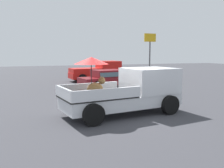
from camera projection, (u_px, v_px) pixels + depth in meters
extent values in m
plane|color=#38383D|center=(122.00, 114.00, 10.39)|extent=(80.00, 80.00, 0.00)
cylinder|color=black|center=(143.00, 97.00, 12.01)|extent=(0.83, 0.38, 0.80)
cylinder|color=black|center=(170.00, 105.00, 10.30)|extent=(0.83, 0.38, 0.80)
cylinder|color=black|center=(75.00, 104.00, 10.38)|extent=(0.83, 0.38, 0.80)
cylinder|color=black|center=(93.00, 115.00, 8.66)|extent=(0.83, 0.38, 0.80)
cube|color=silver|center=(122.00, 101.00, 10.32)|extent=(5.19, 2.44, 0.50)
cube|color=silver|center=(150.00, 80.00, 10.87)|extent=(2.33, 2.12, 1.08)
cube|color=#4C606B|center=(167.00, 75.00, 11.31)|extent=(0.29, 1.71, 0.64)
cube|color=black|center=(97.00, 96.00, 9.74)|extent=(3.02, 2.19, 0.06)
cube|color=silver|center=(88.00, 88.00, 10.52)|extent=(2.79, 0.47, 0.40)
cube|color=silver|center=(108.00, 94.00, 8.91)|extent=(2.79, 0.47, 0.40)
cube|color=silver|center=(64.00, 93.00, 9.08)|extent=(0.34, 1.84, 0.40)
ellipsoid|color=olive|center=(95.00, 89.00, 9.74)|extent=(0.72, 0.41, 0.52)
sphere|color=olive|center=(102.00, 81.00, 9.84)|extent=(0.31, 0.31, 0.28)
cone|color=olive|center=(101.00, 77.00, 9.89)|extent=(0.10, 0.10, 0.12)
cone|color=olive|center=(103.00, 77.00, 9.75)|extent=(0.10, 0.10, 0.12)
cylinder|color=black|center=(91.00, 80.00, 9.63)|extent=(0.03, 0.03, 1.29)
cone|color=red|center=(91.00, 61.00, 9.54)|extent=(1.52, 1.52, 0.28)
cylinder|color=black|center=(108.00, 75.00, 23.86)|extent=(0.78, 0.31, 0.76)
cylinder|color=black|center=(117.00, 77.00, 22.15)|extent=(0.78, 0.31, 0.76)
cylinder|color=black|center=(76.00, 77.00, 22.55)|extent=(0.78, 0.31, 0.76)
cylinder|color=black|center=(83.00, 79.00, 20.84)|extent=(0.78, 0.31, 0.76)
cube|color=red|center=(96.00, 75.00, 22.33)|extent=(4.91, 2.11, 0.50)
cube|color=red|center=(108.00, 66.00, 22.72)|extent=(2.01, 1.92, 1.00)
cube|color=red|center=(86.00, 70.00, 21.86)|extent=(2.81, 1.97, 0.40)
cylinder|color=black|center=(119.00, 81.00, 19.44)|extent=(0.69, 0.32, 0.66)
cylinder|color=black|center=(131.00, 84.00, 17.92)|extent=(0.69, 0.32, 0.66)
cylinder|color=black|center=(87.00, 83.00, 18.13)|extent=(0.69, 0.32, 0.66)
cylinder|color=black|center=(98.00, 86.00, 16.61)|extent=(0.69, 0.32, 0.66)
cube|color=maroon|center=(109.00, 80.00, 18.00)|extent=(4.52, 2.39, 0.52)
cube|color=maroon|center=(108.00, 74.00, 17.89)|extent=(2.32, 1.90, 0.56)
cube|color=#4C606B|center=(108.00, 74.00, 17.89)|extent=(2.27, 1.97, 0.32)
cylinder|color=#59595B|center=(150.00, 59.00, 27.57)|extent=(0.16, 0.16, 3.77)
cube|color=gold|center=(150.00, 38.00, 27.27)|extent=(1.40, 0.12, 0.90)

